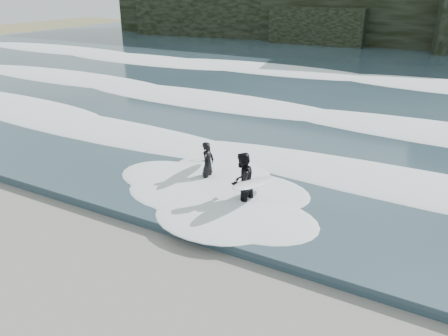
{
  "coord_description": "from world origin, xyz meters",
  "views": [
    {
      "loc": [
        6.57,
        -5.26,
        6.45
      ],
      "look_at": [
        0.42,
        5.86,
        1.0
      ],
      "focal_mm": 35.0,
      "sensor_mm": 36.0,
      "label": 1
    }
  ],
  "objects": [
    {
      "name": "foam_far",
      "position": [
        0.0,
        25.0,
        0.45
      ],
      "size": [
        60.0,
        4.8,
        0.3
      ],
      "primitive_type": "ellipsoid",
      "color": "white",
      "rests_on": "sea"
    },
    {
      "name": "surfer_left",
      "position": [
        -0.55,
        6.34,
        0.79
      ],
      "size": [
        1.13,
        1.87,
        1.56
      ],
      "color": "black",
      "rests_on": "ground"
    },
    {
      "name": "ground",
      "position": [
        0.0,
        0.0,
        0.0
      ],
      "size": [
        120.0,
        120.0,
        0.0
      ],
      "primitive_type": "plane",
      "color": "olive",
      "rests_on": "ground"
    },
    {
      "name": "sea",
      "position": [
        0.0,
        29.0,
        0.15
      ],
      "size": [
        90.0,
        52.0,
        0.3
      ],
      "primitive_type": "cube",
      "color": "#2A3F49",
      "rests_on": "ground"
    },
    {
      "name": "surfer_right",
      "position": [
        1.36,
        5.38,
        0.93
      ],
      "size": [
        1.26,
        2.36,
        1.83
      ],
      "color": "black",
      "rests_on": "ground"
    },
    {
      "name": "foam_near",
      "position": [
        0.0,
        9.0,
        0.4
      ],
      "size": [
        60.0,
        3.2,
        0.2
      ],
      "primitive_type": "ellipsoid",
      "color": "white",
      "rests_on": "sea"
    },
    {
      "name": "foam_mid",
      "position": [
        0.0,
        16.0,
        0.42
      ],
      "size": [
        60.0,
        4.0,
        0.24
      ],
      "primitive_type": "ellipsoid",
      "color": "white",
      "rests_on": "sea"
    }
  ]
}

